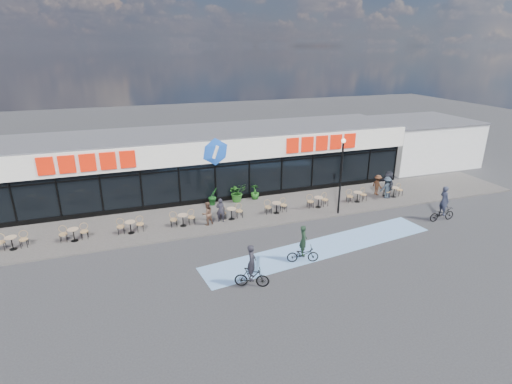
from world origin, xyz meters
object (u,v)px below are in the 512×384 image
at_px(patron_right, 207,213).
at_px(cyclist_b, 443,209).
at_px(potted_plant_mid, 237,192).
at_px(pedestrian_a, 388,184).
at_px(potted_plant_left, 213,196).
at_px(cyclist_a, 303,250).
at_px(bistro_set_0, 12,241).
at_px(patron_left, 221,210).
at_px(potted_plant_right, 255,192).
at_px(lamp_post, 341,170).
at_px(pedestrian_b, 378,185).
at_px(pedestrian_c, 387,187).

xyz_separation_m(patron_right, cyclist_b, (14.28, -4.05, -0.05)).
distance_m(potted_plant_mid, pedestrian_a, 10.95).
xyz_separation_m(potted_plant_left, cyclist_a, (2.58, -9.02, -0.04)).
xyz_separation_m(bistro_set_0, patron_left, (11.59, -0.18, 0.31)).
relative_size(potted_plant_right, cyclist_b, 0.47).
bearing_deg(lamp_post, potted_plant_left, 150.65).
xyz_separation_m(pedestrian_b, cyclist_a, (-9.36, -6.99, -0.18)).
distance_m(pedestrian_a, cyclist_b, 4.60).
bearing_deg(pedestrian_b, cyclist_a, 119.71).
relative_size(lamp_post, pedestrian_a, 2.53).
xyz_separation_m(potted_plant_mid, patron_right, (-2.86, -3.20, 0.07)).
distance_m(lamp_post, patron_right, 8.90).
height_order(potted_plant_left, pedestrian_a, pedestrian_a).
relative_size(potted_plant_right, patron_left, 0.71).
height_order(pedestrian_a, cyclist_a, pedestrian_a).
bearing_deg(potted_plant_left, potted_plant_right, 1.79).
relative_size(potted_plant_left, potted_plant_mid, 0.91).
height_order(potted_plant_right, pedestrian_a, pedestrian_a).
distance_m(potted_plant_mid, patron_right, 4.29).
distance_m(patron_right, cyclist_a, 6.94).
bearing_deg(cyclist_a, lamp_post, 44.80).
height_order(bistro_set_0, potted_plant_right, potted_plant_right).
bearing_deg(potted_plant_left, cyclist_a, -74.03).
height_order(lamp_post, patron_left, lamp_post).
relative_size(patron_right, pedestrian_a, 0.75).
bearing_deg(patron_right, bistro_set_0, -22.17).
bearing_deg(patron_right, potted_plant_mid, -151.92).
height_order(lamp_post, potted_plant_mid, lamp_post).
height_order(potted_plant_right, cyclist_a, cyclist_a).
distance_m(bistro_set_0, pedestrian_c, 23.96).
xyz_separation_m(potted_plant_right, patron_right, (-4.20, -3.24, 0.20)).
relative_size(patron_right, pedestrian_c, 0.93).
relative_size(potted_plant_mid, cyclist_b, 0.58).
bearing_deg(potted_plant_right, potted_plant_mid, -178.26).
height_order(lamp_post, pedestrian_c, lamp_post).
xyz_separation_m(patron_left, pedestrian_b, (12.15, 0.90, -0.01)).
distance_m(patron_left, patron_right, 0.92).
relative_size(potted_plant_mid, potted_plant_right, 1.24).
bearing_deg(potted_plant_right, cyclist_a, -93.27).
bearing_deg(potted_plant_left, potted_plant_mid, 1.83).
distance_m(cyclist_a, cyclist_b, 10.75).
relative_size(pedestrian_a, cyclist_b, 0.85).
height_order(pedestrian_c, cyclist_a, cyclist_a).
bearing_deg(patron_left, potted_plant_right, -118.76).
relative_size(pedestrian_a, pedestrian_b, 1.30).
bearing_deg(pedestrian_b, pedestrian_c, -171.38).
xyz_separation_m(patron_left, pedestrian_c, (12.37, 0.11, 0.03)).
xyz_separation_m(lamp_post, potted_plant_mid, (-5.68, 4.25, -2.31)).
bearing_deg(patron_right, cyclist_b, 144.07).
xyz_separation_m(potted_plant_left, cyclist_b, (13.18, -7.20, 0.08)).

